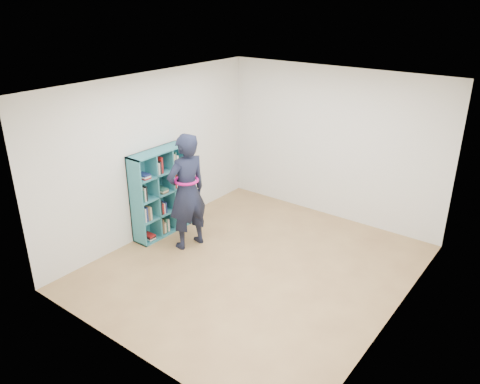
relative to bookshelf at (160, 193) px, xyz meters
The scene contains 9 objects.
floor 1.98m from the bookshelf, ahead, with size 4.50×4.50×0.00m, color olive.
ceiling 2.66m from the bookshelf, ahead, with size 4.50×4.50×0.00m, color white.
wall_left 0.62m from the bookshelf, 166.13° to the left, with size 0.02×4.50×2.60m, color silver.
wall_right 3.90m from the bookshelf, ahead, with size 0.02×4.50×2.60m, color silver.
wall_back 3.01m from the bookshelf, 50.89° to the left, with size 4.00×0.02×2.60m, color silver.
wall_front 2.95m from the bookshelf, 50.01° to the right, with size 4.00×0.02×2.60m, color silver.
bookshelf is the anchor object (origin of this frame).
person 0.69m from the bookshelf, ahead, with size 0.57×0.74×1.82m.
smartphone 0.62m from the bookshelf, ahead, with size 0.04×0.12×0.15m.
Camera 1 is at (3.35, -4.78, 3.66)m, focal length 35.00 mm.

